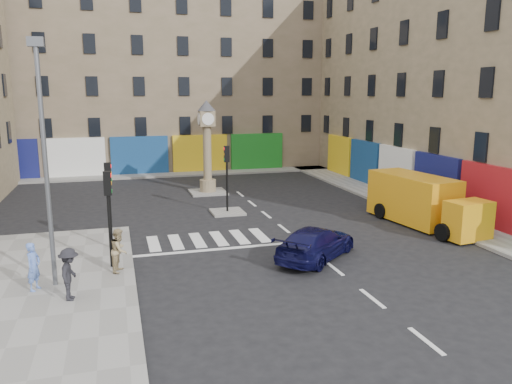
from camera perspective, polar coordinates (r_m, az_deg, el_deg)
name	(u,v)px	position (r m, az deg, el deg)	size (l,w,h in m)	color
ground	(314,253)	(21.57, 6.68, -6.92)	(120.00, 120.00, 0.00)	black
sidewalk_left	(27,298)	(18.39, -24.68, -10.96)	(7.00, 16.00, 0.15)	gray
sidewalk_right	(378,195)	(34.00, 13.81, -0.28)	(2.60, 30.00, 0.15)	gray
sidewalk_far	(166,174)	(41.80, -10.26, 1.99)	(32.00, 2.40, 0.15)	gray
island_near	(227,212)	(28.33, -3.29, -2.30)	(1.80, 1.80, 0.12)	gray
island_far	(208,192)	(34.07, -5.51, 0.00)	(2.40, 2.40, 0.12)	gray
building_right	(469,73)	(36.92, 23.15, 12.42)	(10.00, 30.00, 16.00)	#988263
building_far	(156,72)	(47.08, -11.37, 13.28)	(32.00, 10.00, 17.00)	#826D57
traffic_light_left_near	(108,204)	(19.52, -16.51, -1.29)	(0.28, 0.22, 3.70)	black
traffic_light_left_far	(109,192)	(21.87, -16.48, 0.04)	(0.28, 0.22, 3.70)	black
traffic_light_island	(227,168)	(27.84, -3.35, 2.77)	(0.28, 0.22, 3.70)	black
lamp_post	(45,152)	(17.92, -23.02, 4.23)	(0.50, 0.25, 8.30)	#595B60
clock_pillar	(207,141)	(33.56, -5.62, 5.84)	(1.20, 1.20, 6.10)	#988263
navy_sedan	(316,243)	(20.68, 6.86, -5.81)	(1.85, 4.56, 1.32)	#0B0B32
yellow_van	(422,202)	(26.86, 18.42, -1.04)	(3.03, 7.09, 2.50)	orange
pedestrian_blue	(34,266)	(18.52, -24.08, -7.78)	(0.60, 0.40, 1.66)	#597BCD
pedestrian_tan	(119,250)	(19.33, -15.35, -6.42)	(0.80, 0.62, 1.64)	#9D8960
pedestrian_dark	(70,274)	(17.24, -20.54, -8.79)	(1.11, 0.64, 1.72)	black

